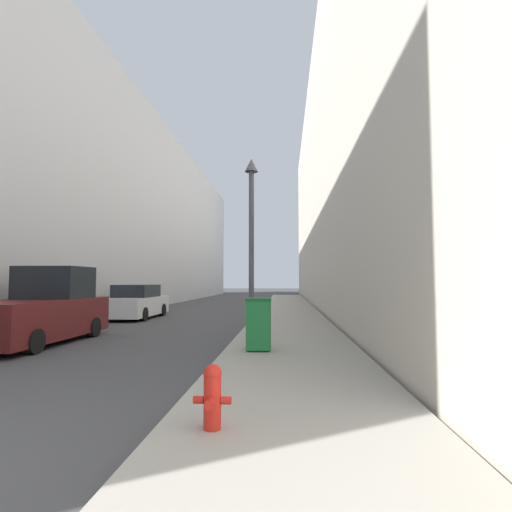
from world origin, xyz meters
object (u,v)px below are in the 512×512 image
(pickup_truck, at_px, (40,311))
(parked_sedan_near, at_px, (137,303))
(lamppost, at_px, (251,232))
(fire_hydrant, at_px, (212,395))
(trash_bin, at_px, (259,324))

(pickup_truck, relative_size, parked_sedan_near, 1.08)
(lamppost, bearing_deg, fire_hydrant, -88.25)
(fire_hydrant, distance_m, parked_sedan_near, 16.13)
(lamppost, relative_size, parked_sedan_near, 1.24)
(lamppost, distance_m, pickup_truck, 6.85)
(fire_hydrant, bearing_deg, pickup_truck, 133.49)
(trash_bin, bearing_deg, fire_hydrant, -92.05)
(pickup_truck, height_order, parked_sedan_near, pickup_truck)
(lamppost, xyz_separation_m, pickup_truck, (-6.19, -1.49, -2.52))
(fire_hydrant, xyz_separation_m, lamppost, (-0.25, 8.29, 2.94))
(lamppost, xyz_separation_m, parked_sedan_near, (-6.28, 6.46, -2.69))
(pickup_truck, distance_m, parked_sedan_near, 7.95)
(trash_bin, height_order, parked_sedan_near, parked_sedan_near)
(trash_bin, bearing_deg, lamppost, 98.34)
(trash_bin, height_order, pickup_truck, pickup_truck)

